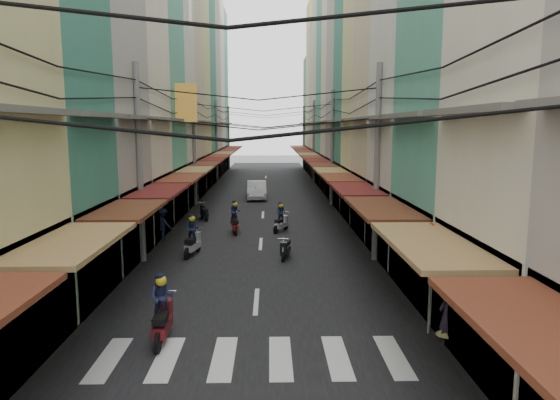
{
  "coord_description": "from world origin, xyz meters",
  "views": [
    {
      "loc": [
        0.45,
        -17.56,
        5.66
      ],
      "look_at": [
        0.93,
        5.93,
        2.17
      ],
      "focal_mm": 32.0,
      "sensor_mm": 36.0,
      "label": 1
    }
  ],
  "objects": [
    {
      "name": "parked_scooters",
      "position": [
        4.82,
        -3.55,
        0.46
      ],
      "size": [
        13.11,
        14.56,
        0.98
      ],
      "color": "black",
      "rests_on": "ground"
    },
    {
      "name": "sidewalk_right",
      "position": [
        6.5,
        20.0,
        0.03
      ],
      "size": [
        3.0,
        80.0,
        0.06
      ],
      "primitive_type": "cube",
      "color": "gray",
      "rests_on": "ground"
    },
    {
      "name": "crosswalk",
      "position": [
        -0.0,
        -6.0,
        0.03
      ],
      "size": [
        7.55,
        2.4,
        0.01
      ],
      "color": "silver",
      "rests_on": "ground"
    },
    {
      "name": "pedestrians",
      "position": [
        -4.14,
        3.32,
        1.02
      ],
      "size": [
        12.41,
        26.06,
        2.12
      ],
      "color": "#251F2A",
      "rests_on": "ground"
    },
    {
      "name": "road",
      "position": [
        0.0,
        20.0,
        0.01
      ],
      "size": [
        10.0,
        80.0,
        0.02
      ],
      "primitive_type": "cube",
      "color": "black",
      "rests_on": "ground"
    },
    {
      "name": "moving_scooters",
      "position": [
        -1.5,
        5.5,
        0.53
      ],
      "size": [
        4.97,
        27.41,
        1.87
      ],
      "color": "black",
      "rests_on": "ground"
    },
    {
      "name": "market_umbrella",
      "position": [
        6.27,
        -3.75,
        1.95
      ],
      "size": [
        2.1,
        2.1,
        2.21
      ],
      "color": "#B2B2B7",
      "rests_on": "ground"
    },
    {
      "name": "building_row_right",
      "position": [
        7.92,
        16.45,
        9.41
      ],
      "size": [
        7.8,
        68.98,
        22.59
      ],
      "color": "#387C68",
      "rests_on": "ground"
    },
    {
      "name": "utility_poles",
      "position": [
        0.0,
        15.01,
        6.59
      ],
      "size": [
        10.2,
        66.13,
        8.2
      ],
      "color": "slate",
      "rests_on": "ground"
    },
    {
      "name": "ground",
      "position": [
        0.0,
        0.0,
        0.0
      ],
      "size": [
        160.0,
        160.0,
        0.0
      ],
      "primitive_type": "plane",
      "color": "slate",
      "rests_on": "ground"
    },
    {
      "name": "sidewalk_left",
      "position": [
        -6.5,
        20.0,
        0.03
      ],
      "size": [
        3.0,
        80.0,
        0.06
      ],
      "primitive_type": "cube",
      "color": "gray",
      "rests_on": "ground"
    },
    {
      "name": "traffic_sign",
      "position": [
        4.78,
        -4.61,
        2.29
      ],
      "size": [
        0.1,
        0.68,
        3.11
      ],
      "color": "slate",
      "rests_on": "ground"
    },
    {
      "name": "white_car",
      "position": [
        -0.58,
        21.26,
        0.0
      ],
      "size": [
        4.97,
        2.09,
        1.73
      ],
      "primitive_type": "imported",
      "rotation": [
        0.0,
        0.0,
        0.03
      ],
      "color": "#BDBCC1",
      "rests_on": "ground"
    },
    {
      "name": "building_row_left",
      "position": [
        -7.92,
        16.56,
        9.78
      ],
      "size": [
        7.8,
        67.67,
        23.7
      ],
      "color": "beige",
      "rests_on": "ground"
    },
    {
      "name": "bicycle",
      "position": [
        7.5,
        -1.28,
        0.0
      ],
      "size": [
        1.57,
        0.68,
        1.05
      ],
      "primitive_type": "imported",
      "rotation": [
        0.0,
        0.0,
        1.64
      ],
      "color": "black",
      "rests_on": "ground"
    }
  ]
}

